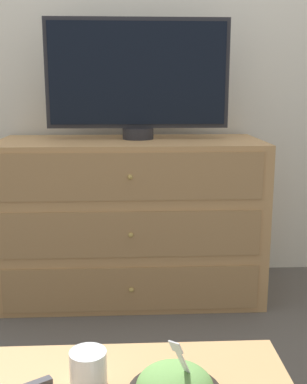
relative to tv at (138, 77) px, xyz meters
name	(u,v)px	position (x,y,z in m)	size (l,w,h in m)	color
ground_plane	(128,270)	(-0.06, 0.26, -1.14)	(12.00, 12.00, 0.00)	#56514C
wall_back	(125,47)	(-0.06, 0.29, 0.16)	(12.00, 0.05, 2.60)	silver
dresser	(131,219)	(-0.04, -0.05, -0.72)	(1.33, 0.58, 0.82)	tan
tv	(138,77)	(0.00, 0.00, 0.00)	(0.92, 0.16, 0.60)	#232328
drink_cup	(88,371)	(-0.14, -1.49, -0.68)	(0.09, 0.09, 0.09)	beige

